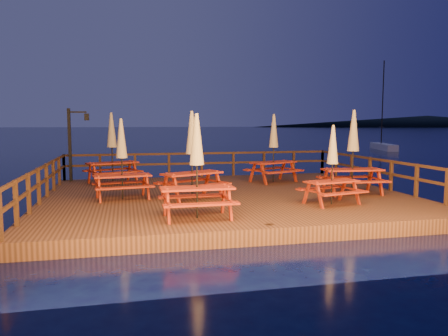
# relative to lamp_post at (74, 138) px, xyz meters

# --- Properties ---
(ground) EXTENTS (500.00, 500.00, 0.00)m
(ground) POSITION_rel_lamp_post_xyz_m (5.39, -4.55, -2.20)
(ground) COLOR black
(ground) RESTS_ON ground
(deck) EXTENTS (12.00, 10.00, 0.40)m
(deck) POSITION_rel_lamp_post_xyz_m (5.39, -4.55, -2.00)
(deck) COLOR #402614
(deck) RESTS_ON ground
(deck_piles) EXTENTS (11.44, 9.44, 1.40)m
(deck_piles) POSITION_rel_lamp_post_xyz_m (5.39, -4.55, -2.50)
(deck_piles) COLOR #3D2A13
(deck_piles) RESTS_ON ground
(railing) EXTENTS (11.80, 9.75, 1.10)m
(railing) POSITION_rel_lamp_post_xyz_m (5.39, -2.77, -1.03)
(railing) COLOR #3D2A13
(railing) RESTS_ON deck
(lamp_post) EXTENTS (0.85, 0.18, 3.00)m
(lamp_post) POSITION_rel_lamp_post_xyz_m (0.00, 0.00, 0.00)
(lamp_post) COLOR black
(lamp_post) RESTS_ON deck
(headland_right) EXTENTS (230.40, 86.40, 7.00)m
(headland_right) POSITION_rel_lamp_post_xyz_m (190.39, 225.45, 1.30)
(headland_right) COLOR black
(headland_right) RESTS_ON ground
(sailboat) EXTENTS (2.78, 6.31, 9.31)m
(sailboat) POSITION_rel_lamp_post_xyz_m (28.14, 21.45, -1.89)
(sailboat) COLOR silver
(sailboat) RESTS_ON ground
(picnic_table_0) EXTENTS (1.88, 1.56, 2.65)m
(picnic_table_0) POSITION_rel_lamp_post_xyz_m (3.82, -8.07, -0.42)
(picnic_table_0) COLOR #99250D
(picnic_table_0) RESTS_ON deck
(picnic_table_1) EXTENTS (2.38, 2.19, 2.76)m
(picnic_table_1) POSITION_rel_lamp_post_xyz_m (7.95, -2.05, -0.36)
(picnic_table_1) COLOR #99250D
(picnic_table_1) RESTS_ON deck
(picnic_table_2) EXTENTS (1.99, 1.72, 2.55)m
(picnic_table_2) POSITION_rel_lamp_post_xyz_m (1.95, -4.78, -0.47)
(picnic_table_2) COLOR #99250D
(picnic_table_2) RESTS_ON deck
(picnic_table_3) EXTENTS (2.12, 1.80, 2.85)m
(picnic_table_3) POSITION_rel_lamp_post_xyz_m (9.59, -5.48, -0.32)
(picnic_table_3) COLOR #99250D
(picnic_table_3) RESTS_ON deck
(picnic_table_4) EXTENTS (2.41, 2.20, 2.81)m
(picnic_table_4) POSITION_rel_lamp_post_xyz_m (1.55, -1.01, -0.33)
(picnic_table_4) COLOR #99250D
(picnic_table_4) RESTS_ON deck
(picnic_table_5) EXTENTS (2.44, 2.28, 2.79)m
(picnic_table_5) POSITION_rel_lamp_post_xyz_m (4.13, -5.19, -0.35)
(picnic_table_5) COLOR #99250D
(picnic_table_5) RESTS_ON deck
(picnic_table_6) EXTENTS (1.91, 1.70, 2.35)m
(picnic_table_6) POSITION_rel_lamp_post_xyz_m (8.03, -7.08, -0.57)
(picnic_table_6) COLOR #99250D
(picnic_table_6) RESTS_ON deck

